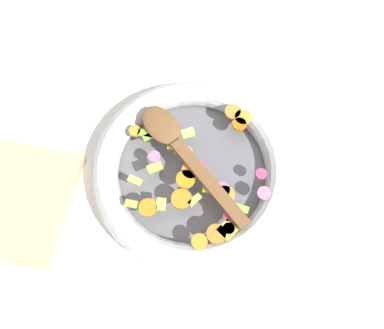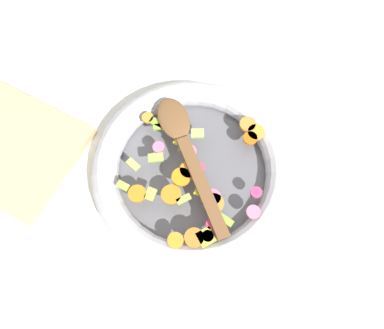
% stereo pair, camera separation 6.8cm
% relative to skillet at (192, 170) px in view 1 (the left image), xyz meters
% --- Properties ---
extents(ground_plane, '(4.00, 4.00, 0.00)m').
position_rel_skillet_xyz_m(ground_plane, '(0.00, 0.00, -0.02)').
color(ground_plane, silver).
extents(skillet, '(0.38, 0.38, 0.05)m').
position_rel_skillet_xyz_m(skillet, '(0.00, 0.00, 0.00)').
color(skillet, slate).
rests_on(skillet, ground_plane).
extents(chopped_vegetables, '(0.28, 0.29, 0.01)m').
position_rel_skillet_xyz_m(chopped_vegetables, '(-0.01, 0.02, 0.03)').
color(chopped_vegetables, orange).
rests_on(chopped_vegetables, skillet).
extents(wooden_spoon, '(0.24, 0.21, 0.01)m').
position_rel_skillet_xyz_m(wooden_spoon, '(0.02, -0.02, 0.04)').
color(wooden_spoon, brown).
rests_on(wooden_spoon, chopped_vegetables).
extents(cutting_board, '(0.24, 0.22, 0.02)m').
position_rel_skillet_xyz_m(cutting_board, '(0.33, 0.12, -0.01)').
color(cutting_board, tan).
rests_on(cutting_board, ground_plane).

